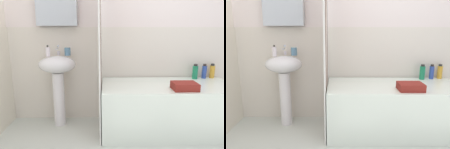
{
  "view_description": "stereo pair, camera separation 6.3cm",
  "coord_description": "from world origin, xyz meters",
  "views": [
    {
      "loc": [
        -0.31,
        -1.53,
        1.22
      ],
      "look_at": [
        -0.25,
        0.75,
        0.7
      ],
      "focal_mm": 34.83,
      "sensor_mm": 36.0,
      "label": 1
    },
    {
      "loc": [
        -0.25,
        -1.53,
        1.22
      ],
      "look_at": [
        -0.25,
        0.75,
        0.7
      ],
      "focal_mm": 34.83,
      "sensor_mm": 36.0,
      "label": 2
    }
  ],
  "objects": [
    {
      "name": "bathtub",
      "position": [
        0.39,
        0.86,
        0.28
      ],
      "size": [
        1.51,
        0.72,
        0.56
      ],
      "primitive_type": "cube",
      "color": "white",
      "rests_on": "ground_plane"
    },
    {
      "name": "lotion_bottle",
      "position": [
        0.94,
        1.15,
        0.65
      ],
      "size": [
        0.06,
        0.06,
        0.18
      ],
      "color": "#2F4AA2",
      "rests_on": "bathtub"
    },
    {
      "name": "toothbrush_cup",
      "position": [
        -0.78,
        1.09,
        0.91
      ],
      "size": [
        0.07,
        0.07,
        0.09
      ],
      "primitive_type": "cylinder",
      "color": "teal",
      "rests_on": "sink"
    },
    {
      "name": "shower_curtain",
      "position": [
        -0.38,
        0.86,
        1.0
      ],
      "size": [
        0.01,
        0.72,
        2.0
      ],
      "color": "white",
      "rests_on": "ground_plane"
    },
    {
      "name": "wall_back_tiled",
      "position": [
        -0.05,
        1.26,
        1.14
      ],
      "size": [
        3.6,
        0.18,
        2.4
      ],
      "color": "white",
      "rests_on": "ground_plane"
    },
    {
      "name": "sink",
      "position": [
        -0.9,
        1.03,
        0.64
      ],
      "size": [
        0.44,
        0.34,
        0.87
      ],
      "color": "white",
      "rests_on": "ground_plane"
    },
    {
      "name": "shampoo_bottle",
      "position": [
        0.81,
        1.12,
        0.65
      ],
      "size": [
        0.07,
        0.07,
        0.19
      ],
      "color": "#1B7E52",
      "rests_on": "bathtub"
    },
    {
      "name": "faucet",
      "position": [
        -0.9,
        1.11,
        0.93
      ],
      "size": [
        0.03,
        0.12,
        0.12
      ],
      "color": "silver",
      "rests_on": "sink"
    },
    {
      "name": "soap_dispenser",
      "position": [
        -0.99,
        1.01,
        0.92
      ],
      "size": [
        0.05,
        0.05,
        0.13
      ],
      "color": "white",
      "rests_on": "sink"
    },
    {
      "name": "towel_folded",
      "position": [
        0.51,
        0.65,
        0.6
      ],
      "size": [
        0.25,
        0.2,
        0.08
      ],
      "primitive_type": "cube",
      "rotation": [
        0.0,
        0.0,
        0.0
      ],
      "color": "maroon",
      "rests_on": "bathtub"
    },
    {
      "name": "conditioner_bottle",
      "position": [
        1.05,
        1.17,
        0.65
      ],
      "size": [
        0.06,
        0.06,
        0.18
      ],
      "color": "gold",
      "rests_on": "bathtub"
    }
  ]
}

